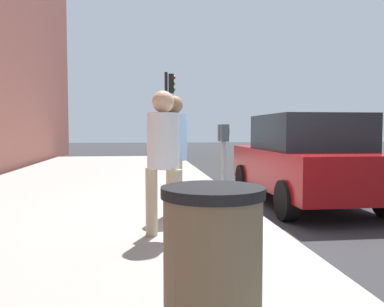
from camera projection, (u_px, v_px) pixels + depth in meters
The scene contains 8 objects.
ground_plane at pixel (255, 219), 6.65m from camera, with size 80.00×80.00×0.00m, color #2B2B2D.
sidewalk_slab at pixel (69, 219), 6.29m from camera, with size 28.00×6.00×0.15m, color gray.
parking_meter at pixel (223, 150), 6.21m from camera, with size 0.36×0.12×1.41m.
pedestrian_at_meter at pixel (174, 145), 6.02m from camera, with size 0.54×0.40×1.84m.
pedestrian_bystander at pixel (163, 151), 4.88m from camera, with size 0.42×0.43×1.80m.
parked_sedan_near at pixel (305, 159), 7.96m from camera, with size 4.40×1.97×1.77m.
traffic_signal at pixel (169, 102), 15.93m from camera, with size 0.24×0.44×3.60m.
trash_bin at pixel (213, 275), 2.28m from camera, with size 0.59×0.59×1.01m.
Camera 1 is at (-6.40, 1.83, 1.48)m, focal length 37.59 mm.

